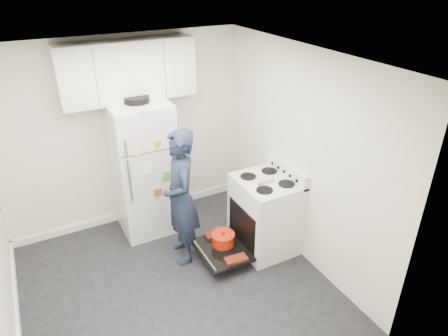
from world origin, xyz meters
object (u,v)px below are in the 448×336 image
electric_range (264,215)px  refrigerator (144,168)px  open_oven_door (222,245)px  person (181,198)px

electric_range → refrigerator: 1.64m
open_oven_door → refrigerator: bearing=118.5°
refrigerator → person: refrigerator is taller
electric_range → person: (-0.96, 0.30, 0.36)m
open_oven_door → refrigerator: refrigerator is taller
electric_range → open_oven_door: 0.63m
open_oven_door → person: size_ratio=0.42×
electric_range → open_oven_door: size_ratio=1.57×
person → open_oven_door: bearing=66.6°
electric_range → person: bearing=162.9°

